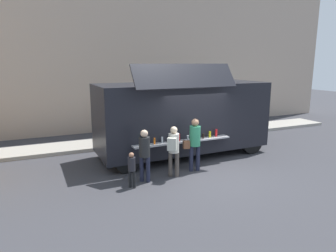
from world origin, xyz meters
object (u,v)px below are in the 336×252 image
customer_mid_with_backpack (173,147)px  customer_rear_waiting (144,151)px  customer_front_ordering (194,140)px  trash_bin (233,123)px  food_truck_main (183,116)px  child_near_queue (132,167)px

customer_mid_with_backpack → customer_rear_waiting: bearing=126.8°
customer_mid_with_backpack → customer_front_ordering: bearing=-38.4°
trash_bin → customer_front_ordering: size_ratio=0.56×
food_truck_main → customer_rear_waiting: bearing=-139.7°
food_truck_main → customer_mid_with_backpack: food_truck_main is taller
customer_rear_waiting → child_near_queue: 0.66m
food_truck_main → trash_bin: food_truck_main is taller
customer_front_ordering → customer_mid_with_backpack: 0.90m
trash_bin → customer_mid_with_backpack: size_ratio=0.61×
customer_rear_waiting → trash_bin: bearing=-11.8°
customer_rear_waiting → child_near_queue: (-0.50, -0.29, -0.33)m
trash_bin → customer_rear_waiting: (-6.37, -4.32, 0.47)m
customer_rear_waiting → child_near_queue: customer_rear_waiting is taller
food_truck_main → trash_bin: bearing=28.9°
trash_bin → child_near_queue: size_ratio=0.93×
food_truck_main → child_near_queue: size_ratio=6.18×
customer_front_ordering → customer_mid_with_backpack: (-0.87, -0.23, -0.05)m
customer_front_ordering → food_truck_main: bearing=-3.1°
trash_bin → customer_mid_with_backpack: 6.95m
food_truck_main → child_near_queue: 3.72m
trash_bin → customer_rear_waiting: size_ratio=0.61×
food_truck_main → customer_rear_waiting: size_ratio=4.06×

